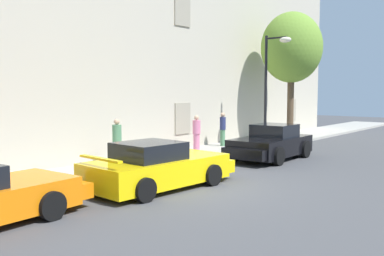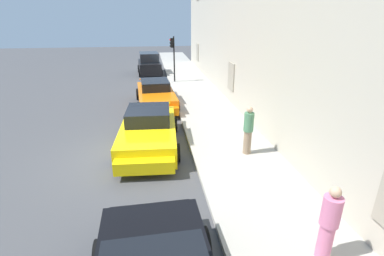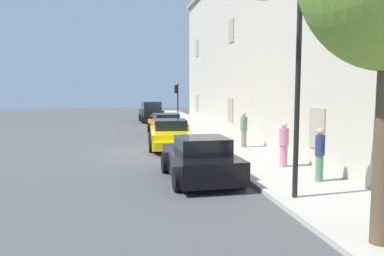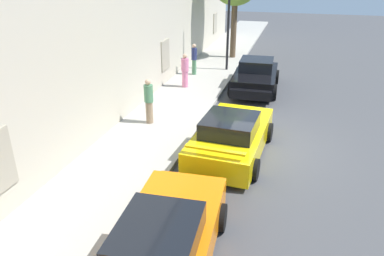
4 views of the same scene
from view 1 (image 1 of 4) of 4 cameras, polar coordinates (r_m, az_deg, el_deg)
ground_plane at (r=13.20m, az=0.91°, el=-7.91°), size 80.00×80.00×0.00m
sidewalk at (r=15.99m, az=-10.65°, el=-5.47°), size 60.00×3.11×0.14m
building_facade at (r=18.52m, az=-17.49°, el=13.35°), size 43.37×3.79×11.39m
sportscar_yellow_flank at (r=13.26m, az=-4.10°, el=-5.15°), size 4.97×2.47×1.42m
sportscar_white_middle at (r=18.79m, az=10.15°, el=-2.12°), size 4.62×2.33×1.48m
tree_near_kerb at (r=25.42m, az=12.96°, el=10.21°), size 3.43×3.43×7.20m
street_lamp at (r=22.18m, az=10.67°, el=7.56°), size 0.44×1.42×5.55m
pedestrian_admiring at (r=21.97m, az=4.07°, el=-0.07°), size 0.39×0.39×1.70m
pedestrian_strolling at (r=20.00m, az=0.60°, el=-0.66°), size 0.51×0.51×1.66m
pedestrian_bystander at (r=16.55m, az=-9.84°, el=-1.72°), size 0.38×0.38×1.75m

